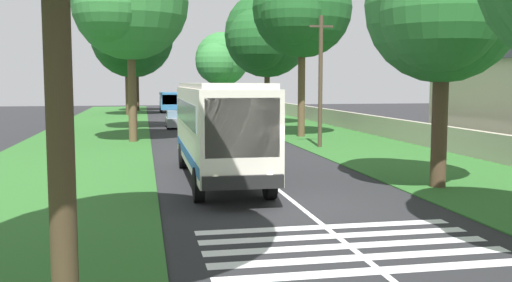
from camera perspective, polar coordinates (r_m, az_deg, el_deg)
ground at (r=18.26m, az=3.90°, el=-6.13°), size 160.00×160.00×0.00m
grass_verge_left at (r=32.68m, az=-17.20°, el=-1.06°), size 120.00×8.00×0.04m
grass_verge_right at (r=34.91m, az=10.63°, el=-0.48°), size 120.00×8.00×0.04m
centre_line at (r=32.81m, az=-2.81°, el=-0.81°), size 110.00×0.16×0.01m
coach_bus at (r=22.25m, az=-3.69°, el=1.60°), size 11.16×2.62×3.73m
zebra_crossing at (r=13.79m, az=9.11°, el=-10.11°), size 4.05×6.80×0.01m
trailing_car_0 at (r=42.21m, az=-2.13°, el=1.56°), size 4.30×1.78×1.43m
trailing_car_1 at (r=48.53m, az=-7.76°, el=2.06°), size 4.30×1.78×1.43m
trailing_car_2 at (r=54.18m, az=-4.45°, el=2.48°), size 4.30×1.78×1.43m
trailing_car_3 at (r=63.95m, az=-5.25°, el=2.97°), size 4.30×1.78×1.43m
trailing_minibus_0 at (r=73.99m, az=-8.57°, el=3.99°), size 6.00×2.14×2.53m
roadside_tree_left_0 at (r=48.29m, az=-12.23°, el=9.79°), size 7.49×6.56×10.66m
roadside_tree_left_1 at (r=78.52m, az=-11.77°, el=8.51°), size 8.36×6.73×11.21m
roadside_tree_left_3 at (r=37.83m, az=-12.46°, el=12.93°), size 8.28×7.21×12.31m
roadside_tree_left_4 at (r=68.70m, az=-12.68°, el=9.24°), size 8.65×7.47×11.97m
roadside_tree_right_0 at (r=40.44m, az=4.30°, el=12.66°), size 7.87×6.77×12.15m
roadside_tree_right_1 at (r=80.14m, az=-3.53°, el=7.85°), size 9.32×7.43×10.54m
roadside_tree_right_2 at (r=21.65m, az=17.42°, el=12.15°), size 6.84×5.50×9.14m
roadside_tree_right_3 at (r=51.95m, az=0.84°, el=10.15°), size 9.37×7.55×11.70m
utility_pole at (r=33.64m, az=6.34°, el=6.01°), size 0.24×1.40×7.49m
roadside_wall at (r=40.75m, az=12.52°, el=1.34°), size 70.00×0.40×1.34m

